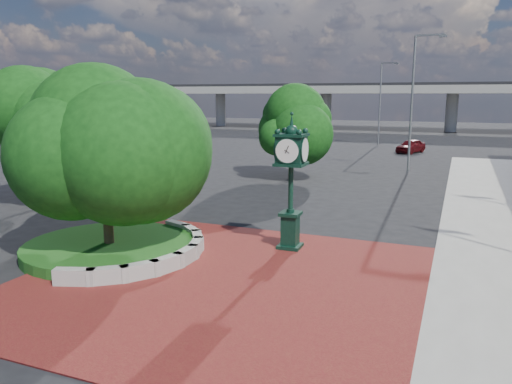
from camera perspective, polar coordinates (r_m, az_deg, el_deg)
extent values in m
plane|color=black|center=(16.59, -2.53, -8.99)|extent=(200.00, 200.00, 0.00)
cube|color=maroon|center=(15.74, -4.08, -10.07)|extent=(12.00, 12.00, 0.04)
cube|color=#9E9B93|center=(16.21, -20.01, -9.15)|extent=(1.29, 0.76, 0.54)
cube|color=#9E9B93|center=(16.01, -16.57, -9.19)|extent=(1.20, 1.04, 0.54)
cube|color=#9E9B93|center=(16.15, -13.11, -8.84)|extent=(1.00, 1.22, 0.54)
cube|color=#9E9B93|center=(16.60, -10.13, -8.17)|extent=(0.71, 1.30, 0.54)
cube|color=#9E9B93|center=(17.30, -8.00, -7.30)|extent=(0.35, 1.25, 0.54)
cube|color=#9E9B93|center=(18.16, -6.88, -6.38)|extent=(0.71, 1.30, 0.54)
cube|color=#9E9B93|center=(19.09, -6.73, -5.50)|extent=(1.00, 1.22, 0.54)
cube|color=#9E9B93|center=(20.00, -7.45, -4.75)|extent=(1.20, 1.04, 0.54)
cube|color=#9E9B93|center=(20.81, -8.86, -4.17)|extent=(1.29, 0.76, 0.54)
cylinder|color=#164D17|center=(19.07, -16.38, -6.12)|extent=(6.10, 6.10, 0.40)
cube|color=#9E9B93|center=(84.40, 18.16, 11.06)|extent=(90.00, 12.00, 1.20)
cube|color=black|center=(84.41, 18.19, 11.60)|extent=(90.00, 12.00, 0.40)
cylinder|color=#9E9B93|center=(93.88, -4.07, 9.38)|extent=(1.80, 1.80, 6.00)
cylinder|color=#9E9B93|center=(86.90, 8.00, 9.17)|extent=(1.80, 1.80, 6.00)
cylinder|color=#9E9B93|center=(84.19, 21.44, 8.46)|extent=(1.80, 1.80, 6.00)
cylinder|color=#38281C|center=(18.84, -16.53, -3.55)|extent=(0.36, 0.36, 2.17)
sphere|color=#113E10|center=(18.37, -16.98, 4.46)|extent=(5.20, 5.20, 5.20)
cylinder|color=#38281C|center=(27.73, -23.05, 0.91)|extent=(0.36, 0.36, 2.45)
sphere|color=#113E10|center=(27.42, -23.51, 6.89)|extent=(5.60, 5.60, 5.60)
cylinder|color=#38281C|center=(34.16, 4.03, 3.07)|extent=(0.36, 0.36, 1.92)
sphere|color=#113E10|center=(33.92, 4.09, 6.89)|extent=(4.40, 4.40, 4.40)
cube|color=black|center=(18.89, 3.90, -6.22)|extent=(0.86, 0.86, 0.17)
cube|color=black|center=(18.70, 3.93, -4.31)|extent=(0.59, 0.59, 1.16)
cube|color=black|center=(18.55, 3.96, -2.49)|extent=(0.75, 0.75, 0.13)
cylinder|color=black|center=(18.35, 4.00, 0.41)|extent=(0.18, 0.18, 1.79)
cube|color=black|center=(18.14, 4.06, 4.86)|extent=(0.97, 0.97, 0.95)
cylinder|color=white|center=(17.67, 3.58, 4.70)|extent=(0.84, 0.08, 0.84)
cylinder|color=white|center=(18.61, 4.51, 5.01)|extent=(0.84, 0.08, 0.84)
cylinder|color=white|center=(18.29, 2.57, 4.93)|extent=(0.08, 0.84, 0.84)
cylinder|color=white|center=(18.01, 5.57, 4.79)|extent=(0.08, 0.84, 0.84)
sphere|color=black|center=(18.09, 4.08, 6.92)|extent=(0.46, 0.46, 0.46)
cone|color=black|center=(18.06, 4.10, 8.02)|extent=(0.19, 0.19, 0.53)
imported|color=#500B0E|center=(52.12, 17.27, 5.04)|extent=(2.91, 4.30, 1.36)
cylinder|color=slate|center=(38.96, 17.36, 9.44)|extent=(0.18, 0.18, 9.86)
cube|color=slate|center=(39.03, 19.28, 16.59)|extent=(1.98, 0.30, 0.13)
cube|color=slate|center=(38.91, 20.60, 16.36)|extent=(0.57, 0.31, 0.16)
cylinder|color=slate|center=(59.19, 13.97, 9.65)|extent=(0.16, 0.16, 9.16)
cube|color=slate|center=(58.94, 15.03, 14.06)|extent=(1.81, 0.60, 0.12)
cube|color=slate|center=(58.63, 15.78, 13.94)|extent=(0.56, 0.37, 0.15)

